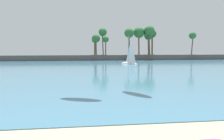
# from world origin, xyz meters

# --- Properties ---
(sea) EXTENTS (220.00, 105.60, 0.06)m
(sea) POSITION_xyz_m (0.00, 61.83, 0.03)
(sea) COLOR teal
(sea) RESTS_ON ground
(palm_headland) EXTENTS (98.69, 6.14, 12.42)m
(palm_headland) POSITION_xyz_m (0.76, 74.65, 3.17)
(palm_headland) COLOR #514C47
(palm_headland) RESTS_ON ground
(sailboat_near_shore) EXTENTS (4.39, 5.41, 7.87)m
(sailboat_near_shore) POSITION_xyz_m (8.95, 55.90, 0.77)
(sailboat_near_shore) COLOR white
(sailboat_near_shore) RESTS_ON sea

